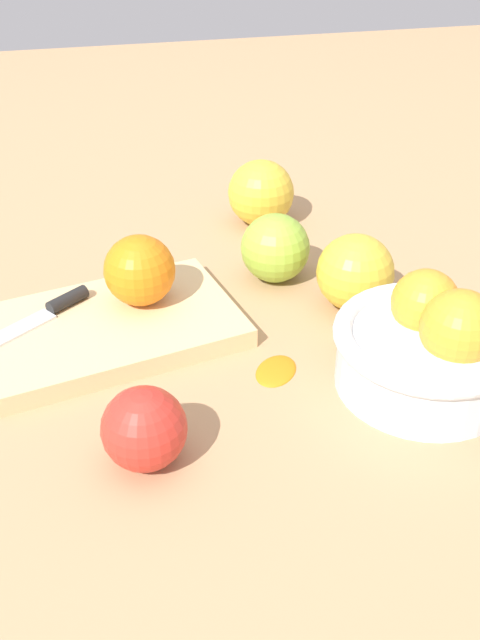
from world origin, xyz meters
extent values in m
plane|color=tan|center=(0.00, 0.00, 0.00)|extent=(2.40, 2.40, 0.00)
cylinder|color=silver|center=(-0.17, 0.14, 0.03)|extent=(0.16, 0.16, 0.05)
torus|color=silver|center=(-0.17, 0.14, 0.05)|extent=(0.17, 0.17, 0.02)
sphere|color=orange|center=(-0.19, 0.16, 0.07)|extent=(0.07, 0.07, 0.07)
sphere|color=orange|center=(-0.18, 0.11, 0.07)|extent=(0.06, 0.06, 0.06)
cube|color=#DBB77F|center=(0.10, 0.00, 0.01)|extent=(0.28, 0.21, 0.02)
sphere|color=orange|center=(0.06, -0.03, 0.06)|extent=(0.07, 0.07, 0.07)
cube|color=silver|center=(0.20, 0.01, 0.02)|extent=(0.10, 0.08, 0.00)
cylinder|color=black|center=(0.14, -0.03, 0.03)|extent=(0.04, 0.04, 0.01)
sphere|color=gold|center=(-0.11, -0.21, 0.04)|extent=(0.08, 0.08, 0.08)
sphere|color=red|center=(0.09, 0.18, 0.03)|extent=(0.07, 0.07, 0.07)
sphere|color=#8EB738|center=(-0.09, -0.07, 0.04)|extent=(0.08, 0.08, 0.08)
sphere|color=gold|center=(-0.16, 0.00, 0.04)|extent=(0.08, 0.08, 0.08)
ellipsoid|color=orange|center=(-0.05, 0.09, 0.00)|extent=(0.06, 0.06, 0.01)
camera|label=1|loc=(0.11, 0.63, 0.43)|focal=41.75mm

